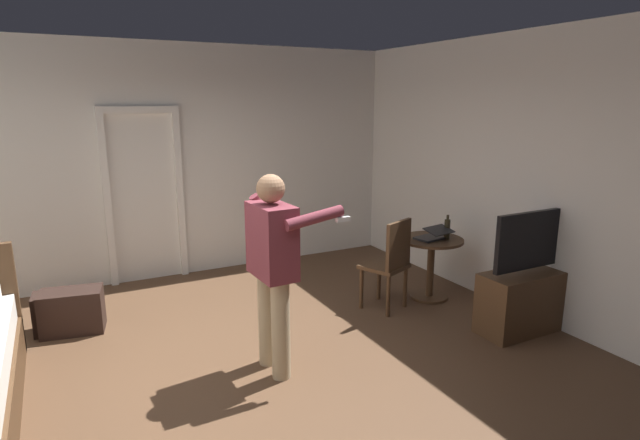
# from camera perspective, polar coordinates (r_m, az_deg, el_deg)

# --- Properties ---
(ground_plane) EXTENTS (6.84, 6.84, 0.00)m
(ground_plane) POSITION_cam_1_polar(r_m,az_deg,el_deg) (4.42, -9.35, -16.90)
(ground_plane) COLOR brown
(wall_back) EXTENTS (6.46, 0.12, 2.88)m
(wall_back) POSITION_cam_1_polar(r_m,az_deg,el_deg) (6.65, -17.60, 6.02)
(wall_back) COLOR silver
(wall_back) RESTS_ON ground_plane
(wall_right) EXTENTS (0.12, 5.81, 2.88)m
(wall_right) POSITION_cam_1_polar(r_m,az_deg,el_deg) (5.70, 22.00, 4.57)
(wall_right) COLOR silver
(wall_right) RESTS_ON ground_plane
(doorway_frame) EXTENTS (0.93, 0.08, 2.13)m
(doorway_frame) POSITION_cam_1_polar(r_m,az_deg,el_deg) (6.57, -19.02, 3.89)
(doorway_frame) COLOR white
(doorway_frame) RESTS_ON ground_plane
(tv_flatscreen) EXTENTS (0.98, 0.40, 1.19)m
(tv_flatscreen) POSITION_cam_1_polar(r_m,az_deg,el_deg) (5.41, 21.99, -7.64)
(tv_flatscreen) COLOR #4C331E
(tv_flatscreen) RESTS_ON ground_plane
(side_table) EXTENTS (0.70, 0.70, 0.70)m
(side_table) POSITION_cam_1_polar(r_m,az_deg,el_deg) (5.90, 12.23, -4.11)
(side_table) COLOR #4C331E
(side_table) RESTS_ON ground_plane
(laptop) EXTENTS (0.37, 0.38, 0.15)m
(laptop) POSITION_cam_1_polar(r_m,az_deg,el_deg) (5.78, 12.45, -1.64)
(laptop) COLOR black
(laptop) RESTS_ON side_table
(bottle_on_table) EXTENTS (0.06, 0.06, 0.27)m
(bottle_on_table) POSITION_cam_1_polar(r_m,az_deg,el_deg) (5.84, 13.94, -0.94)
(bottle_on_table) COLOR #2D2717
(bottle_on_table) RESTS_ON side_table
(wooden_chair) EXTENTS (0.55, 0.55, 0.99)m
(wooden_chair) POSITION_cam_1_polar(r_m,az_deg,el_deg) (5.49, 7.81, -4.52)
(wooden_chair) COLOR #4C331E
(wooden_chair) RESTS_ON ground_plane
(person_blue_shirt) EXTENTS (0.69, 0.62, 1.65)m
(person_blue_shirt) POSITION_cam_1_polar(r_m,az_deg,el_deg) (4.11, -5.19, -4.41)
(person_blue_shirt) COLOR tan
(person_blue_shirt) RESTS_ON ground_plane
(suitcase_dark) EXTENTS (0.51, 0.34, 0.38)m
(suitcase_dark) POSITION_cam_1_polar(r_m,az_deg,el_deg) (5.68, -26.77, -9.01)
(suitcase_dark) COLOR black
(suitcase_dark) RESTS_ON ground_plane
(suitcase_small) EXTENTS (0.61, 0.43, 0.42)m
(suitcase_small) POSITION_cam_1_polar(r_m,az_deg,el_deg) (5.59, -25.82, -9.09)
(suitcase_small) COLOR black
(suitcase_small) RESTS_ON ground_plane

